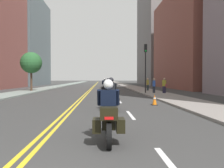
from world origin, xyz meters
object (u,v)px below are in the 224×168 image
at_px(traffic_light_near, 145,60).
at_px(motorcycle_2, 110,91).
at_px(motorcycle_3, 108,88).
at_px(pedestrian_1, 154,86).
at_px(motorcycle_0, 108,116).
at_px(motorcycle_4, 105,87).
at_px(motorcycle_1, 111,97).
at_px(traffic_cone_0, 155,100).
at_px(pedestrian_2, 164,86).
at_px(pedestrian_0, 148,85).
at_px(street_tree_0, 31,63).

bearing_deg(traffic_light_near, motorcycle_2, -120.83).
bearing_deg(traffic_light_near, motorcycle_3, -156.78).
bearing_deg(pedestrian_1, motorcycle_0, 161.75).
distance_m(motorcycle_4, traffic_light_near, 5.98).
relative_size(motorcycle_3, motorcycle_4, 1.05).
height_order(motorcycle_1, traffic_cone_0, motorcycle_1).
distance_m(motorcycle_2, motorcycle_3, 4.84).
bearing_deg(motorcycle_0, pedestrian_1, 74.17).
height_order(traffic_light_near, pedestrian_2, traffic_light_near).
xyz_separation_m(motorcycle_3, pedestrian_0, (5.14, 6.56, 0.19)).
bearing_deg(street_tree_0, pedestrian_1, -18.29).
xyz_separation_m(motorcycle_2, motorcycle_4, (-0.27, 9.75, 0.01)).
height_order(pedestrian_2, street_tree_0, street_tree_0).
relative_size(motorcycle_0, motorcycle_3, 0.98).
bearing_deg(motorcycle_0, motorcycle_3, 89.10).
bearing_deg(motorcycle_0, street_tree_0, 111.80).
bearing_deg(traffic_cone_0, pedestrian_2, 71.33).
xyz_separation_m(motorcycle_2, motorcycle_3, (-0.02, 4.84, 0.01)).
height_order(motorcycle_2, traffic_cone_0, motorcycle_2).
height_order(pedestrian_1, street_tree_0, street_tree_0).
bearing_deg(street_tree_0, motorcycle_2, -51.17).
height_order(motorcycle_0, pedestrian_2, pedestrian_2).
distance_m(motorcycle_2, pedestrian_0, 12.50).
distance_m(motorcycle_4, street_tree_0, 9.43).
height_order(motorcycle_4, traffic_cone_0, motorcycle_4).
bearing_deg(motorcycle_3, pedestrian_1, 24.29).
bearing_deg(traffic_cone_0, motorcycle_3, 107.61).
xyz_separation_m(traffic_cone_0, pedestrian_2, (3.27, 9.67, 0.54)).
xyz_separation_m(pedestrian_0, street_tree_0, (-14.24, -0.06, 2.65)).
bearing_deg(pedestrian_2, pedestrian_0, 155.60).
xyz_separation_m(motorcycle_1, traffic_light_near, (4.04, 11.93, 2.82)).
xyz_separation_m(motorcycle_0, traffic_cone_0, (3.01, 7.80, -0.32)).
height_order(motorcycle_1, pedestrian_0, pedestrian_0).
distance_m(motorcycle_3, pedestrian_2, 6.05).
height_order(motorcycle_0, motorcycle_2, motorcycle_2).
distance_m(traffic_light_near, pedestrian_2, 3.26).
bearing_deg(motorcycle_1, pedestrian_0, 71.92).
xyz_separation_m(motorcycle_4, pedestrian_1, (5.09, -3.03, 0.17)).
bearing_deg(pedestrian_0, traffic_cone_0, 163.13).
bearing_deg(pedestrian_0, traffic_light_near, 158.92).
height_order(traffic_cone_0, traffic_light_near, traffic_light_near).
bearing_deg(motorcycle_0, pedestrian_0, 76.74).
distance_m(motorcycle_1, pedestrian_2, 13.23).
bearing_deg(motorcycle_1, motorcycle_2, 87.75).
bearing_deg(motorcycle_0, pedestrian_2, 70.91).
height_order(motorcycle_0, traffic_light_near, traffic_light_near).
xyz_separation_m(motorcycle_2, street_tree_0, (-9.12, 11.34, 2.84)).
relative_size(motorcycle_3, traffic_light_near, 0.44).
distance_m(motorcycle_0, motorcycle_1, 5.68).
bearing_deg(street_tree_0, pedestrian_2, -18.31).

